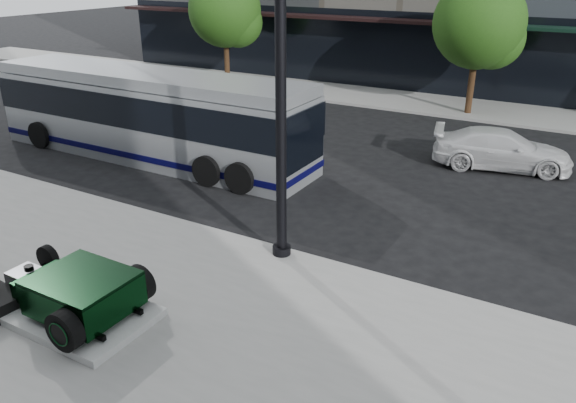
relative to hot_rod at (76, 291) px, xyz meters
The scene contains 8 objects.
ground 6.58m from the hot_rod, 76.68° to the left, with size 120.00×120.00×0.00m, color black.
sidewalk_far 20.43m from the hot_rod, 85.77° to the left, with size 70.00×4.00×0.12m, color gray.
street_trees 19.86m from the hot_rod, 82.23° to the left, with size 29.80×3.80×5.70m.
display_plinth 0.60m from the hot_rod, behind, with size 3.40×1.80×0.15m, color silver.
hot_rod is the anchor object (origin of this frame).
lamppost 5.40m from the hot_rod, 63.74° to the left, with size 0.42×0.42×7.63m.
transit_bus 9.92m from the hot_rod, 124.67° to the left, with size 12.12×2.88×2.92m.
white_sedan 13.91m from the hot_rod, 68.50° to the left, with size 1.77×4.36×1.26m, color white.
Camera 1 is at (6.29, -12.05, 6.29)m, focal length 35.00 mm.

